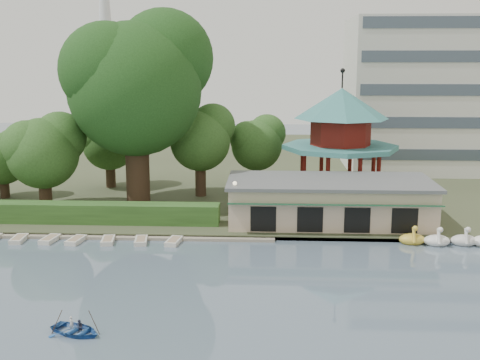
# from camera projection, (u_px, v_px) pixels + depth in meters

# --- Properties ---
(ground_plane) EXTENTS (220.00, 220.00, 0.00)m
(ground_plane) POSITION_uv_depth(u_px,v_px,m) (190.00, 327.00, 34.43)
(ground_plane) COLOR slate
(ground_plane) RESTS_ON ground
(shore) EXTENTS (220.00, 70.00, 0.40)m
(shore) POSITION_uv_depth(u_px,v_px,m) (238.00, 166.00, 85.30)
(shore) COLOR #424930
(shore) RESTS_ON ground
(embankment) EXTENTS (220.00, 0.60, 0.30)m
(embankment) POSITION_uv_depth(u_px,v_px,m) (216.00, 237.00, 51.33)
(embankment) COLOR gray
(embankment) RESTS_ON ground
(dock) EXTENTS (34.00, 1.60, 0.24)m
(dock) POSITION_uv_depth(u_px,v_px,m) (78.00, 236.00, 51.83)
(dock) COLOR gray
(dock) RESTS_ON ground
(boathouse) EXTENTS (18.60, 9.39, 3.90)m
(boathouse) POSITION_uv_depth(u_px,v_px,m) (329.00, 200.00, 54.99)
(boathouse) COLOR beige
(boathouse) RESTS_ON shore
(pavilion) EXTENTS (12.40, 12.40, 13.50)m
(pavilion) POSITION_uv_depth(u_px,v_px,m) (341.00, 132.00, 63.70)
(pavilion) COLOR beige
(pavilion) RESTS_ON shore
(hedge) EXTENTS (30.00, 2.00, 1.80)m
(hedge) POSITION_uv_depth(u_px,v_px,m) (56.00, 212.00, 54.97)
(hedge) COLOR #325B23
(hedge) RESTS_ON shore
(lamp_post) EXTENTS (0.36, 0.36, 4.28)m
(lamp_post) POSITION_uv_depth(u_px,v_px,m) (235.00, 196.00, 52.30)
(lamp_post) COLOR black
(lamp_post) RESTS_ON shore
(big_tree) EXTENTS (14.74, 13.73, 19.79)m
(big_tree) POSITION_uv_depth(u_px,v_px,m) (137.00, 79.00, 59.89)
(big_tree) COLOR #3A281C
(big_tree) RESTS_ON shore
(small_trees) EXTENTS (39.63, 16.80, 10.00)m
(small_trees) POSITION_uv_depth(u_px,v_px,m) (92.00, 145.00, 64.07)
(small_trees) COLOR #3A281C
(small_trees) RESTS_ON shore
(moored_rowboats) EXTENTS (24.64, 2.72, 0.36)m
(moored_rowboats) POSITION_uv_depth(u_px,v_px,m) (34.00, 239.00, 50.60)
(moored_rowboats) COLOR silver
(moored_rowboats) RESTS_ON ground
(rowboat_with_passengers) EXTENTS (5.13, 4.50, 2.01)m
(rowboat_with_passengers) POSITION_uv_depth(u_px,v_px,m) (76.00, 326.00, 33.49)
(rowboat_with_passengers) COLOR #24549D
(rowboat_with_passengers) RESTS_ON ground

